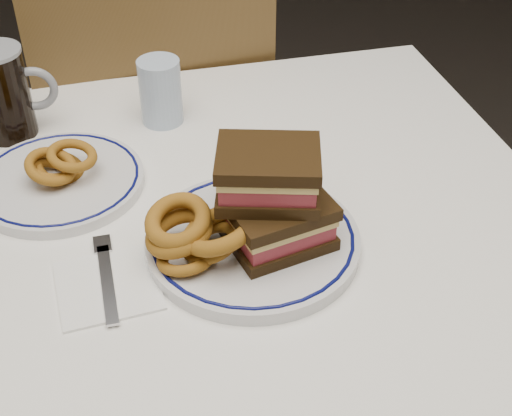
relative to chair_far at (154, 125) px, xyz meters
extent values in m
cube|color=white|center=(-0.11, -0.58, 0.19)|extent=(1.26, 0.86, 0.03)
cylinder|color=#493317|center=(0.43, -0.24, -0.19)|extent=(0.06, 0.06, 0.71)
cube|color=white|center=(0.52, -0.58, 0.10)|extent=(0.01, 0.86, 0.17)
cube|color=white|center=(-0.11, -0.15, 0.10)|extent=(1.26, 0.01, 0.17)
cube|color=#493317|center=(0.00, 0.08, -0.07)|extent=(0.49, 0.49, 0.04)
cylinder|color=#493317|center=(0.19, 0.29, -0.32)|extent=(0.04, 0.04, 0.45)
cylinder|color=#493317|center=(0.20, -0.11, -0.32)|extent=(0.04, 0.04, 0.45)
cylinder|color=#493317|center=(-0.21, 0.27, -0.32)|extent=(0.04, 0.04, 0.45)
cylinder|color=#493317|center=(-0.19, -0.13, -0.32)|extent=(0.04, 0.04, 0.45)
cube|color=#493317|center=(0.01, -0.13, 0.21)|extent=(0.47, 0.06, 0.51)
cylinder|color=silver|center=(0.06, -0.67, 0.21)|extent=(0.29, 0.29, 0.02)
torus|color=#0A0F52|center=(0.06, -0.67, 0.22)|extent=(0.27, 0.27, 0.01)
cube|color=black|center=(0.09, -0.69, 0.23)|extent=(0.15, 0.13, 0.02)
cube|color=#AE3244|center=(0.09, -0.69, 0.25)|extent=(0.13, 0.12, 0.02)
cube|color=#D9B861|center=(0.09, -0.69, 0.26)|extent=(0.14, 0.12, 0.01)
cube|color=black|center=(0.09, -0.69, 0.28)|extent=(0.15, 0.13, 0.02)
cube|color=black|center=(0.08, -0.67, 0.30)|extent=(0.15, 0.13, 0.02)
cube|color=#AE3244|center=(0.08, -0.67, 0.31)|extent=(0.14, 0.12, 0.02)
cube|color=#D9B861|center=(0.08, -0.67, 0.33)|extent=(0.14, 0.13, 0.01)
cube|color=black|center=(0.08, -0.67, 0.34)|extent=(0.15, 0.13, 0.02)
torus|color=brown|center=(-0.03, -0.70, 0.23)|extent=(0.08, 0.08, 0.04)
torus|color=brown|center=(0.00, -0.69, 0.24)|extent=(0.08, 0.08, 0.05)
torus|color=brown|center=(-0.03, -0.68, 0.25)|extent=(0.09, 0.09, 0.05)
torus|color=brown|center=(0.02, -0.70, 0.26)|extent=(0.11, 0.10, 0.07)
torus|color=brown|center=(-0.03, -0.68, 0.27)|extent=(0.09, 0.09, 0.05)
cylinder|color=silver|center=(0.06, -0.58, 0.23)|extent=(0.05, 0.05, 0.03)
cylinder|color=#8A020A|center=(0.06, -0.58, 0.24)|extent=(0.04, 0.04, 0.01)
cylinder|color=black|center=(-0.26, -0.30, 0.27)|extent=(0.09, 0.09, 0.15)
torus|color=gray|center=(-0.21, -0.31, 0.28)|extent=(0.08, 0.02, 0.08)
cylinder|color=#A6BCD7|center=(-0.01, -0.32, 0.26)|extent=(0.07, 0.07, 0.11)
cylinder|color=silver|center=(-0.18, -0.47, 0.21)|extent=(0.25, 0.25, 0.02)
torus|color=#0A0F52|center=(-0.18, -0.47, 0.22)|extent=(0.23, 0.23, 0.00)
torus|color=brown|center=(-0.18, -0.46, 0.23)|extent=(0.08, 0.08, 0.04)
torus|color=brown|center=(-0.19, -0.47, 0.23)|extent=(0.07, 0.07, 0.04)
torus|color=brown|center=(-0.19, -0.48, 0.24)|extent=(0.08, 0.08, 0.05)
torus|color=brown|center=(-0.16, -0.47, 0.25)|extent=(0.08, 0.07, 0.03)
cube|color=white|center=(-0.13, -0.70, 0.20)|extent=(0.13, 0.13, 0.00)
cube|color=#BDBDC2|center=(-0.13, -0.70, 0.21)|extent=(0.02, 0.14, 0.00)
cube|color=#BDBDC2|center=(-0.13, -0.63, 0.21)|extent=(0.02, 0.03, 0.00)
camera|label=1|loc=(-0.10, -1.37, 0.84)|focal=50.00mm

